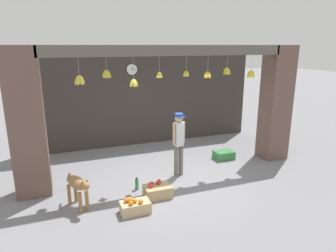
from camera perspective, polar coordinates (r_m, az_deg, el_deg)
ground_plane at (r=7.57m, az=1.13°, el=-9.65°), size 60.00×60.00×0.00m
shop_back_wall at (r=9.72m, az=-5.09°, el=5.70°), size 7.68×0.12×3.18m
shop_pillar_left at (r=6.90m, az=-25.26°, el=0.39°), size 0.70×0.60×3.18m
shop_pillar_right at (r=8.95m, az=19.82°, el=4.04°), size 0.70×0.60×3.18m
storefront_awning at (r=6.99m, az=0.85°, el=13.76°), size 5.78×0.31×0.92m
dog at (r=6.30m, az=-16.81°, el=-10.77°), size 0.48×0.84×0.71m
shopkeeper at (r=7.34m, az=2.07°, el=-2.65°), size 0.34×0.27×1.60m
fruit_crate_oranges at (r=6.08m, az=-6.34°, el=-15.01°), size 0.57×0.33×0.31m
fruit_crate_apples at (r=6.61m, az=-2.01°, el=-12.24°), size 0.58×0.40×0.34m
produce_box_green at (r=8.81m, az=10.58°, el=-5.44°), size 0.55×0.40×0.23m
water_bottle at (r=6.94m, az=-5.97°, el=-10.92°), size 0.08×0.08×0.29m
wall_clock at (r=9.47m, az=-6.89°, el=10.65°), size 0.35×0.03×0.35m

